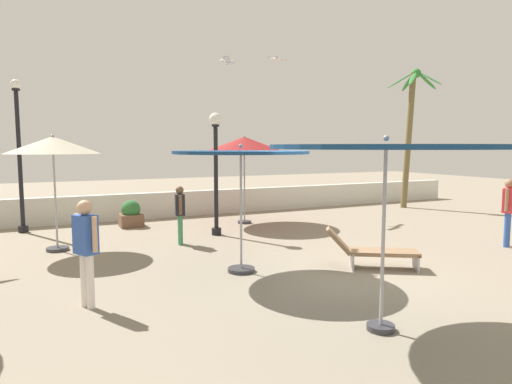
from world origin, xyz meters
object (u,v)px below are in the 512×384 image
object	(u,v)px
seagull_0	(228,62)
seagull_1	(276,59)
lounge_chair_1	(371,250)
guest_1	(180,210)
patio_umbrella_1	(241,159)
lamp_post_1	(216,161)
patio_umbrella_3	(244,145)
patio_umbrella_4	(386,152)
planter	(131,215)
lamp_post_0	(19,152)
palm_tree_1	(410,123)
guest_0	(509,206)
guest_2	(86,243)
patio_umbrella_0	(53,146)

from	to	relation	value
seagull_0	seagull_1	world-z (taller)	seagull_1
lounge_chair_1	guest_1	distance (m)	4.98
patio_umbrella_1	lamp_post_1	world-z (taller)	lamp_post_1
patio_umbrella_3	seagull_1	bearing A→B (deg)	36.74
patio_umbrella_3	lounge_chair_1	xyz separation A→B (m)	(0.13, -6.16, -2.20)
patio_umbrella_1	lamp_post_1	size ratio (longest dim) A/B	0.78
lamp_post_1	seagull_0	xyz separation A→B (m)	(-0.33, -1.79, 2.42)
patio_umbrella_4	seagull_1	world-z (taller)	seagull_1
lounge_chair_1	guest_1	xyz separation A→B (m)	(-2.96, 3.97, 0.53)
lounge_chair_1	planter	distance (m)	8.04
patio_umbrella_4	lamp_post_0	xyz separation A→B (m)	(-4.74, 10.12, -0.09)
guest_1	seagull_0	world-z (taller)	seagull_0
palm_tree_1	lamp_post_0	distance (m)	14.48
guest_0	lounge_chair_1	bearing A→B (deg)	-178.92
lounge_chair_1	guest_2	size ratio (longest dim) A/B	1.10
patio_umbrella_1	lounge_chair_1	distance (m)	3.33
guest_0	guest_2	bearing A→B (deg)	179.48
lounge_chair_1	guest_1	world-z (taller)	guest_1
patio_umbrella_4	lamp_post_0	bearing A→B (deg)	115.10
patio_umbrella_1	guest_2	distance (m)	3.35
patio_umbrella_0	patio_umbrella_3	size ratio (longest dim) A/B	0.96
guest_2	patio_umbrella_0	bearing A→B (deg)	94.05
patio_umbrella_3	planter	world-z (taller)	patio_umbrella_3
lamp_post_0	planter	distance (m)	3.69
seagull_0	patio_umbrella_0	bearing A→B (deg)	156.72
palm_tree_1	guest_0	world-z (taller)	palm_tree_1
patio_umbrella_1	guest_2	size ratio (longest dim) A/B	1.58
patio_umbrella_4	planter	bearing A→B (deg)	99.77
palm_tree_1	lamp_post_0	world-z (taller)	palm_tree_1
palm_tree_1	lamp_post_1	bearing A→B (deg)	-167.78
palm_tree_1	seagull_0	xyz separation A→B (m)	(-9.69, -3.82, 1.03)
patio_umbrella_0	guest_1	size ratio (longest dim) A/B	1.85
lamp_post_0	patio_umbrella_1	bearing A→B (deg)	-57.89
patio_umbrella_1	guest_2	xyz separation A→B (m)	(-3.01, -0.78, -1.24)
palm_tree_1	seagull_1	world-z (taller)	seagull_1
patio_umbrella_3	guest_1	distance (m)	3.95
seagull_1	guest_2	bearing A→B (deg)	-134.79
guest_1	seagull_1	bearing A→B (deg)	37.35
guest_1	guest_2	distance (m)	4.60
guest_1	patio_umbrella_4	bearing A→B (deg)	-81.43
patio_umbrella_0	guest_2	size ratio (longest dim) A/B	1.65
patio_umbrella_0	planter	size ratio (longest dim) A/B	3.34
lamp_post_0	seagull_0	distance (m)	6.97
patio_umbrella_0	planter	world-z (taller)	patio_umbrella_0
patio_umbrella_0	seagull_1	distance (m)	8.90
patio_umbrella_1	patio_umbrella_4	size ratio (longest dim) A/B	0.87
patio_umbrella_4	lamp_post_0	size ratio (longest dim) A/B	0.70
patio_umbrella_1	seagull_0	bearing A→B (deg)	74.35
lamp_post_1	lounge_chair_1	world-z (taller)	lamp_post_1
seagull_0	patio_umbrella_3	bearing A→B (deg)	59.91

